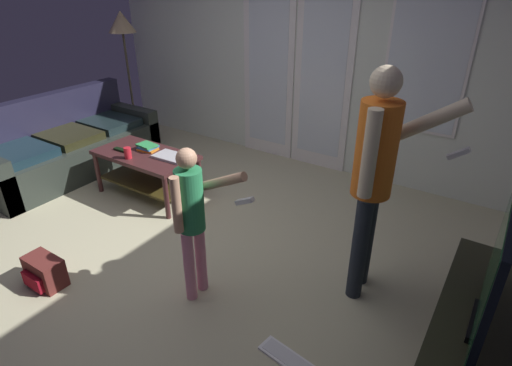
% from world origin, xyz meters
% --- Properties ---
extents(ground_plane, '(5.55, 4.67, 0.02)m').
position_xyz_m(ground_plane, '(0.00, 0.00, -0.01)').
color(ground_plane, '#B8B28E').
extents(wall_back_with_doors, '(5.55, 0.09, 2.74)m').
position_xyz_m(wall_back_with_doors, '(0.04, 2.30, 1.33)').
color(wall_back_with_doors, silver).
rests_on(wall_back_with_doors, ground_plane).
extents(leather_couch, '(0.87, 2.07, 0.88)m').
position_xyz_m(leather_couch, '(-2.11, 0.48, 0.30)').
color(leather_couch, '#272D27').
rests_on(leather_couch, ground_plane).
extents(coffee_table, '(1.09, 0.56, 0.49)m').
position_xyz_m(coffee_table, '(-0.85, 0.56, 0.36)').
color(coffee_table, '#3F1F20').
rests_on(coffee_table, ground_plane).
extents(tv_stand, '(0.43, 1.68, 0.46)m').
position_xyz_m(tv_stand, '(2.39, -0.07, 0.23)').
color(tv_stand, black).
rests_on(tv_stand, ground_plane).
extents(flat_screen_tv, '(0.08, 0.96, 0.74)m').
position_xyz_m(flat_screen_tv, '(2.39, -0.07, 0.84)').
color(flat_screen_tv, black).
rests_on(flat_screen_tv, tv_stand).
extents(person_adult, '(0.66, 0.50, 1.69)m').
position_xyz_m(person_adult, '(1.60, 0.39, 1.01)').
color(person_adult, '#212830').
rests_on(person_adult, ground_plane).
extents(person_child, '(0.52, 0.32, 1.18)m').
position_xyz_m(person_child, '(0.61, -0.33, 0.71)').
color(person_child, pink).
rests_on(person_child, ground_plane).
extents(floor_lamp, '(0.36, 0.36, 1.72)m').
position_xyz_m(floor_lamp, '(-2.40, 1.78, 1.50)').
color(floor_lamp, '#39332C').
rests_on(floor_lamp, ground_plane).
extents(backpack, '(0.32, 0.22, 0.24)m').
position_xyz_m(backpack, '(-0.45, -0.90, 0.12)').
color(backpack, maroon).
rests_on(backpack, ground_plane).
extents(loose_keyboard, '(0.45, 0.19, 0.02)m').
position_xyz_m(loose_keyboard, '(1.49, -0.49, 0.01)').
color(loose_keyboard, white).
rests_on(loose_keyboard, ground_plane).
extents(laptop_closed, '(0.36, 0.23, 0.03)m').
position_xyz_m(laptop_closed, '(-0.54, 0.63, 0.50)').
color(laptop_closed, '#B7B5BC').
rests_on(laptop_closed, coffee_table).
extents(cup_near_edge, '(0.07, 0.07, 0.12)m').
position_xyz_m(cup_near_edge, '(-0.89, 0.38, 0.55)').
color(cup_near_edge, red).
rests_on(cup_near_edge, coffee_table).
extents(tv_remote_black, '(0.17, 0.05, 0.02)m').
position_xyz_m(tv_remote_black, '(-1.11, 0.47, 0.50)').
color(tv_remote_black, black).
rests_on(tv_remote_black, coffee_table).
extents(book_stack, '(0.23, 0.18, 0.06)m').
position_xyz_m(book_stack, '(-0.89, 0.64, 0.52)').
color(book_stack, orange).
rests_on(book_stack, coffee_table).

